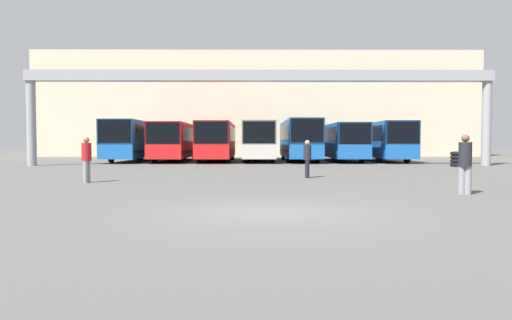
{
  "coord_description": "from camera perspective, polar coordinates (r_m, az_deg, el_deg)",
  "views": [
    {
      "loc": [
        -0.41,
        -10.14,
        1.55
      ],
      "look_at": [
        -0.22,
        22.22,
        0.3
      ],
      "focal_mm": 32.0,
      "sensor_mm": 36.0,
      "label": 1
    }
  ],
  "objects": [
    {
      "name": "pedestrian_near_left",
      "position": [
        18.7,
        -20.42,
        0.19
      ],
      "size": [
        0.37,
        0.37,
        1.76
      ],
      "rotation": [
        0.0,
        0.0,
        4.57
      ],
      "color": "gray",
      "rests_on": "ground"
    },
    {
      "name": "bus_slot_6",
      "position": [
        39.14,
        15.49,
        2.5
      ],
      "size": [
        2.51,
        10.64,
        3.13
      ],
      "color": "#1959A5",
      "rests_on": "ground"
    },
    {
      "name": "pedestrian_near_right",
      "position": [
        14.86,
        24.67,
        -0.3
      ],
      "size": [
        0.37,
        0.37,
        1.79
      ],
      "rotation": [
        0.0,
        0.0,
        5.89
      ],
      "color": "gray",
      "rests_on": "ground"
    },
    {
      "name": "building_backdrop",
      "position": [
        55.66,
        0.09,
        6.56
      ],
      "size": [
        49.05,
        12.0,
        11.55
      ],
      "color": "beige",
      "rests_on": "ground"
    },
    {
      "name": "ground_plane",
      "position": [
        10.26,
        1.95,
        -6.46
      ],
      "size": [
        200.0,
        200.0,
        0.0
      ],
      "primitive_type": "plane",
      "color": "#514F4C"
    },
    {
      "name": "tire_stack",
      "position": [
        32.06,
        24.01,
        0.11
      ],
      "size": [
        1.04,
        1.04,
        0.96
      ],
      "color": "black",
      "rests_on": "ground"
    },
    {
      "name": "bus_slot_4",
      "position": [
        38.48,
        5.38,
        2.74
      ],
      "size": [
        2.53,
        11.9,
        3.32
      ],
      "color": "#1959A5",
      "rests_on": "ground"
    },
    {
      "name": "pedestrian_far_center",
      "position": [
        20.03,
        6.43,
        0.27
      ],
      "size": [
        0.34,
        0.34,
        1.65
      ],
      "rotation": [
        0.0,
        0.0,
        4.68
      ],
      "color": "black",
      "rests_on": "ground"
    },
    {
      "name": "bus_slot_0",
      "position": [
        39.83,
        -14.66,
        2.6
      ],
      "size": [
        2.56,
        12.51,
        3.24
      ],
      "color": "#1959A5",
      "rests_on": "ground"
    },
    {
      "name": "overhead_gantry",
      "position": [
        30.54,
        0.44,
        9.36
      ],
      "size": [
        30.83,
        0.8,
        6.3
      ],
      "color": "gray",
      "rests_on": "ground"
    },
    {
      "name": "bus_slot_2",
      "position": [
        37.96,
        -4.88,
        2.58
      ],
      "size": [
        2.6,
        11.0,
        3.12
      ],
      "color": "red",
      "rests_on": "ground"
    },
    {
      "name": "bus_slot_5",
      "position": [
        38.64,
        10.48,
        2.45
      ],
      "size": [
        2.46,
        11.24,
        3.01
      ],
      "color": "#1959A5",
      "rests_on": "ground"
    },
    {
      "name": "bus_slot_1",
      "position": [
        38.34,
        -9.99,
        2.5
      ],
      "size": [
        2.61,
        10.91,
        3.06
      ],
      "color": "red",
      "rests_on": "ground"
    },
    {
      "name": "bus_slot_3",
      "position": [
        38.18,
        0.28,
        2.6
      ],
      "size": [
        2.5,
        11.68,
        3.14
      ],
      "color": "beige",
      "rests_on": "ground"
    }
  ]
}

